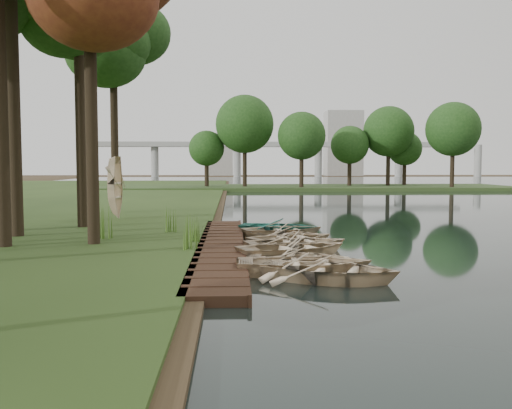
{
  "coord_description": "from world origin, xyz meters",
  "views": [
    {
      "loc": [
        -1.21,
        -19.79,
        3.05
      ],
      "look_at": [
        -0.34,
        1.0,
        1.6
      ],
      "focal_mm": 40.0,
      "sensor_mm": 36.0,
      "label": 1
    }
  ],
  "objects_px": {
    "boardwalk": "(221,248)",
    "stored_rowboat": "(117,212)",
    "rowboat_1": "(305,261)",
    "rowboat_0": "(330,267)",
    "rowboat_2": "(298,256)"
  },
  "relations": [
    {
      "from": "boardwalk",
      "to": "rowboat_2",
      "type": "bearing_deg",
      "value": -53.28
    },
    {
      "from": "boardwalk",
      "to": "rowboat_0",
      "type": "distance_m",
      "value": 6.12
    },
    {
      "from": "boardwalk",
      "to": "rowboat_0",
      "type": "relative_size",
      "value": 4.49
    },
    {
      "from": "rowboat_0",
      "to": "rowboat_1",
      "type": "relative_size",
      "value": 0.96
    },
    {
      "from": "rowboat_2",
      "to": "rowboat_1",
      "type": "bearing_deg",
      "value": -169.02
    },
    {
      "from": "stored_rowboat",
      "to": "rowboat_1",
      "type": "bearing_deg",
      "value": -145.07
    },
    {
      "from": "rowboat_1",
      "to": "rowboat_2",
      "type": "relative_size",
      "value": 1.24
    },
    {
      "from": "rowboat_0",
      "to": "rowboat_1",
      "type": "height_order",
      "value": "rowboat_1"
    },
    {
      "from": "rowboat_1",
      "to": "rowboat_2",
      "type": "bearing_deg",
      "value": 2.12
    },
    {
      "from": "stored_rowboat",
      "to": "boardwalk",
      "type": "bearing_deg",
      "value": -144.35
    },
    {
      "from": "rowboat_0",
      "to": "boardwalk",
      "type": "bearing_deg",
      "value": 50.8
    },
    {
      "from": "boardwalk",
      "to": "stored_rowboat",
      "type": "distance_m",
      "value": 10.9
    },
    {
      "from": "rowboat_1",
      "to": "stored_rowboat",
      "type": "distance_m",
      "value": 15.93
    },
    {
      "from": "boardwalk",
      "to": "rowboat_0",
      "type": "xyz_separation_m",
      "value": [
        2.89,
        -5.38,
        0.27
      ]
    },
    {
      "from": "rowboat_1",
      "to": "rowboat_2",
      "type": "height_order",
      "value": "rowboat_1"
    }
  ]
}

